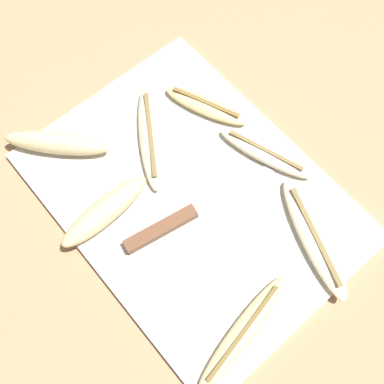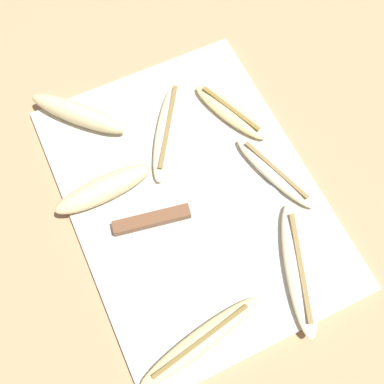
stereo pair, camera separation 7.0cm
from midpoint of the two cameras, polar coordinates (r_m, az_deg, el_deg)
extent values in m
plane|color=tan|center=(0.72, 2.76, -1.00)|extent=(4.00, 4.00, 0.00)
cube|color=beige|center=(0.72, 2.78, -0.83)|extent=(0.51, 0.38, 0.01)
cube|color=brown|center=(0.69, -2.24, -3.91)|extent=(0.04, 0.12, 0.02)
cube|color=#B7BABF|center=(0.71, 8.16, -1.50)|extent=(0.05, 0.15, 0.00)
ellipsoid|color=beige|center=(0.77, -11.79, 9.41)|extent=(0.15, 0.14, 0.04)
ellipsoid|color=beige|center=(0.69, 16.31, -9.64)|extent=(0.20, 0.11, 0.02)
cube|color=olive|center=(0.68, 16.57, -9.42)|extent=(0.15, 0.06, 0.00)
ellipsoid|color=beige|center=(0.75, -0.33, 7.69)|extent=(0.18, 0.14, 0.02)
cube|color=olive|center=(0.74, -0.34, 8.12)|extent=(0.13, 0.09, 0.00)
ellipsoid|color=beige|center=(0.73, 13.20, 2.09)|extent=(0.17, 0.08, 0.02)
cube|color=olive|center=(0.72, 13.39, 2.45)|extent=(0.13, 0.05, 0.00)
ellipsoid|color=#DBC684|center=(0.66, 4.35, -18.77)|extent=(0.07, 0.20, 0.02)
cube|color=brown|center=(0.65, 4.41, -18.72)|extent=(0.04, 0.16, 0.00)
ellipsoid|color=beige|center=(0.70, -8.37, 0.05)|extent=(0.05, 0.16, 0.03)
ellipsoid|color=#EDD689|center=(0.77, 7.52, 9.77)|extent=(0.15, 0.09, 0.02)
cube|color=olive|center=(0.76, 7.62, 10.21)|extent=(0.11, 0.05, 0.00)
camera|label=1|loc=(0.04, -87.12, 7.17)|focal=42.00mm
camera|label=2|loc=(0.04, 92.88, -7.17)|focal=42.00mm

